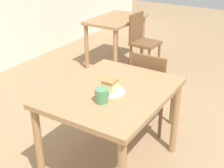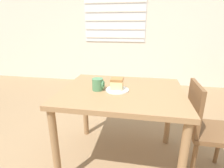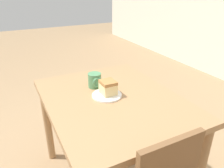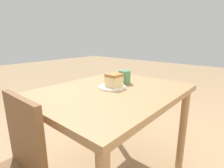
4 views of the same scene
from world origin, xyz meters
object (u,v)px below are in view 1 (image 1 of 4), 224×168
(chair_far_corner, at_px, (142,40))
(coffee_mug, at_px, (102,95))
(chair_near_window, at_px, (152,89))
(dining_table_far, at_px, (116,26))
(dining_table_near, at_px, (112,102))
(plate, at_px, (112,92))
(cake_slice, at_px, (110,85))

(chair_far_corner, relative_size, coffee_mug, 8.17)
(chair_near_window, bearing_deg, chair_far_corner, -59.81)
(dining_table_far, xyz_separation_m, coffee_mug, (-2.35, -1.29, 0.21))
(dining_table_near, distance_m, plate, 0.12)
(cake_slice, height_order, coffee_mug, cake_slice)
(dining_table_far, xyz_separation_m, chair_near_window, (-1.44, -1.28, -0.12))
(coffee_mug, bearing_deg, chair_near_window, 0.84)
(dining_table_near, height_order, chair_far_corner, chair_far_corner)
(dining_table_far, xyz_separation_m, plate, (-2.19, -1.28, 0.17))
(chair_far_corner, bearing_deg, dining_table_near, -155.70)
(dining_table_far, distance_m, chair_far_corner, 0.50)
(chair_far_corner, height_order, plate, chair_far_corner)
(plate, bearing_deg, dining_table_near, 30.44)
(coffee_mug, bearing_deg, chair_far_corner, 19.50)
(dining_table_far, distance_m, plate, 2.54)
(dining_table_far, bearing_deg, cake_slice, -150.01)
(coffee_mug, bearing_deg, plate, 5.45)
(plate, distance_m, cake_slice, 0.06)
(chair_far_corner, height_order, coffee_mug, coffee_mug)
(plate, relative_size, cake_slice, 1.91)
(chair_near_window, relative_size, coffee_mug, 8.17)
(dining_table_near, xyz_separation_m, chair_far_corner, (2.08, 0.77, -0.18))
(dining_table_near, relative_size, chair_far_corner, 1.24)
(dining_table_far, relative_size, chair_far_corner, 1.14)
(dining_table_near, relative_size, plate, 5.31)
(chair_near_window, xyz_separation_m, chair_far_corner, (1.37, 0.80, 0.00))
(dining_table_near, bearing_deg, dining_table_far, 30.28)
(cake_slice, distance_m, coffee_mug, 0.16)
(chair_far_corner, distance_m, coffee_mug, 2.45)
(dining_table_near, distance_m, coffee_mug, 0.26)
(dining_table_near, height_order, coffee_mug, coffee_mug)
(coffee_mug, bearing_deg, dining_table_near, 10.67)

